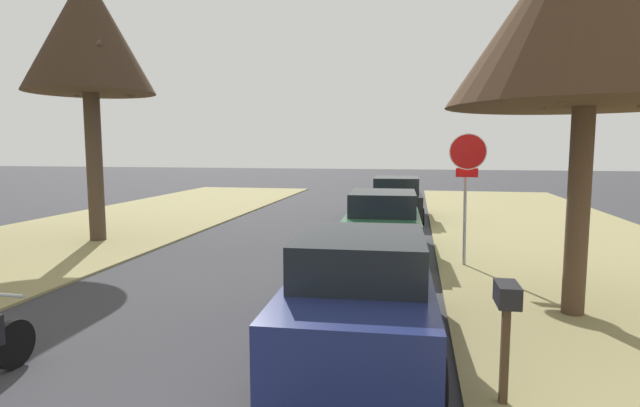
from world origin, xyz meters
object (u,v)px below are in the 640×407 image
at_px(stop_sign_far, 467,171).
at_px(parked_sedan_black, 396,199).
at_px(parked_sedan_navy, 362,294).
at_px(parked_sedan_green, 383,224).
at_px(street_tree_right_mid_a, 590,1).
at_px(street_tree_left_mid_b, 88,35).
at_px(curbside_mailbox, 507,309).

distance_m(stop_sign_far, parked_sedan_black, 7.83).
distance_m(stop_sign_far, parked_sedan_navy, 5.50).
xyz_separation_m(parked_sedan_navy, parked_sedan_green, (-0.12, 6.25, 0.00)).
distance_m(street_tree_right_mid_a, parked_sedan_green, 6.89).
distance_m(parked_sedan_green, parked_sedan_black, 6.22).
bearing_deg(street_tree_left_mid_b, curbside_mailbox, -37.41).
bearing_deg(curbside_mailbox, parked_sedan_green, 102.91).
xyz_separation_m(street_tree_right_mid_a, parked_sedan_green, (-3.31, 4.39, -4.14)).
xyz_separation_m(parked_sedan_navy, parked_sedan_black, (-0.03, 12.47, 0.00)).
height_order(stop_sign_far, street_tree_right_mid_a, street_tree_right_mid_a).
bearing_deg(parked_sedan_navy, stop_sign_far, 70.21).
xyz_separation_m(street_tree_right_mid_a, parked_sedan_navy, (-3.19, -1.86, -4.14)).
bearing_deg(street_tree_left_mid_b, parked_sedan_navy, -37.00).
xyz_separation_m(stop_sign_far, street_tree_left_mid_b, (-10.00, 1.18, 3.57)).
distance_m(parked_sedan_navy, parked_sedan_black, 12.47).
distance_m(stop_sign_far, curbside_mailbox, 6.43).
height_order(street_tree_right_mid_a, parked_sedan_black, street_tree_right_mid_a).
xyz_separation_m(street_tree_right_mid_a, street_tree_left_mid_b, (-11.39, 4.32, 0.87)).
relative_size(stop_sign_far, parked_sedan_black, 0.66).
distance_m(street_tree_right_mid_a, parked_sedan_navy, 5.55).
bearing_deg(parked_sedan_green, parked_sedan_navy, -88.91).
relative_size(parked_sedan_green, parked_sedan_black, 1.00).
relative_size(parked_sedan_black, curbside_mailbox, 3.51).
bearing_deg(parked_sedan_black, curbside_mailbox, -83.20).
height_order(street_tree_left_mid_b, parked_sedan_navy, street_tree_left_mid_b).
bearing_deg(street_tree_right_mid_a, parked_sedan_green, 127.01).
bearing_deg(stop_sign_far, parked_sedan_black, 103.72).
height_order(street_tree_right_mid_a, street_tree_left_mid_b, street_tree_left_mid_b).
bearing_deg(parked_sedan_black, street_tree_right_mid_a, -73.13).
xyz_separation_m(street_tree_right_mid_a, parked_sedan_black, (-3.22, 10.61, -4.14)).
relative_size(parked_sedan_navy, parked_sedan_green, 1.00).
height_order(street_tree_right_mid_a, parked_sedan_navy, street_tree_right_mid_a).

